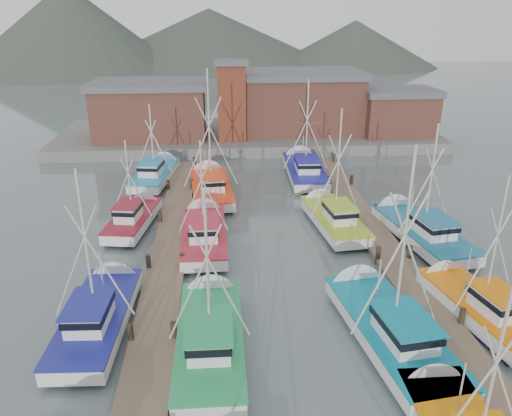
{
  "coord_description": "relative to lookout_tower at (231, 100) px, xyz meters",
  "views": [
    {
      "loc": [
        -3.72,
        -21.8,
        14.76
      ],
      "look_at": [
        -1.28,
        8.51,
        2.6
      ],
      "focal_mm": 35.0,
      "sensor_mm": 36.0,
      "label": 1
    }
  ],
  "objects": [
    {
      "name": "boat_8",
      "position": [
        -2.78,
        -23.81,
        -4.87
      ],
      "size": [
        3.32,
        9.39,
        8.02
      ],
      "rotation": [
        0.0,
        0.0,
        0.02
      ],
      "color": "black",
      "rests_on": "ground"
    },
    {
      "name": "lookout_tower",
      "position": [
        0.0,
        0.0,
        0.0
      ],
      "size": [
        3.6,
        3.6,
        8.5
      ],
      "color": "maroon",
      "rests_on": "quay"
    },
    {
      "name": "boat_12",
      "position": [
        -2.37,
        -14.42,
        -4.86
      ],
      "size": [
        4.53,
        10.12,
        11.42
      ],
      "rotation": [
        0.0,
        0.0,
        0.08
      ],
      "color": "black",
      "rests_on": "ground"
    },
    {
      "name": "shed_center",
      "position": [
        8.0,
        4.0,
        -0.86
      ],
      "size": [
        14.84,
        9.54,
        6.9
      ],
      "color": "brown",
      "rests_on": "quay"
    },
    {
      "name": "shed_left",
      "position": [
        -9.0,
        2.0,
        -1.21
      ],
      "size": [
        12.72,
        8.48,
        6.2
      ],
      "color": "brown",
      "rests_on": "quay"
    },
    {
      "name": "distant_hills",
      "position": [
        -10.76,
        89.59,
        -5.55
      ],
      "size": [
        175.0,
        140.0,
        42.0
      ],
      "color": "#3C473B",
      "rests_on": "ground"
    },
    {
      "name": "boat_14",
      "position": [
        -7.35,
        -10.35,
        -4.87
      ],
      "size": [
        4.08,
        9.36,
        7.92
      ],
      "rotation": [
        0.0,
        0.0,
        -0.15
      ],
      "color": "black",
      "rests_on": "ground"
    },
    {
      "name": "boat_13",
      "position": [
        6.42,
        -10.25,
        -4.87
      ],
      "size": [
        4.08,
        10.28,
        10.03
      ],
      "rotation": [
        0.0,
        0.0,
        -0.03
      ],
      "color": "black",
      "rests_on": "ground"
    },
    {
      "name": "gull_far",
      "position": [
        3.69,
        -26.22,
        2.97
      ],
      "size": [
        1.55,
        0.63,
        0.24
      ],
      "rotation": [
        0.0,
        0.0,
        -0.11
      ],
      "color": "gray",
      "rests_on": "ground"
    },
    {
      "name": "ground",
      "position": [
        2.0,
        -33.0,
        -5.55
      ],
      "size": [
        260.0,
        260.0,
        0.0
      ],
      "primitive_type": "plane",
      "color": "#485655",
      "rests_on": "ground"
    },
    {
      "name": "boat_11",
      "position": [
        11.87,
        -24.52,
        -4.87
      ],
      "size": [
        4.51,
        10.19,
        9.1
      ],
      "rotation": [
        0.0,
        0.0,
        0.15
      ],
      "color": "black",
      "rests_on": "ground"
    },
    {
      "name": "boat_7",
      "position": [
        11.21,
        -33.85,
        -4.87
      ],
      "size": [
        4.02,
        8.63,
        8.51
      ],
      "rotation": [
        0.0,
        0.0,
        0.19
      ],
      "color": "black",
      "rests_on": "ground"
    },
    {
      "name": "boat_6",
      "position": [
        -7.77,
        -33.13,
        -4.87
      ],
      "size": [
        3.78,
        9.21,
        9.18
      ],
      "rotation": [
        0.0,
        0.0,
        -0.05
      ],
      "color": "black",
      "rests_on": "ground"
    },
    {
      "name": "boat_4",
      "position": [
        -2.29,
        -35.27,
        -4.87
      ],
      "size": [
        3.66,
        9.5,
        9.0
      ],
      "rotation": [
        0.0,
        0.0,
        -0.01
      ],
      "color": "black",
      "rests_on": "ground"
    },
    {
      "name": "gull_near",
      "position": [
        0.52,
        -40.0,
        3.72
      ],
      "size": [
        1.55,
        0.63,
        0.24
      ],
      "rotation": [
        0.0,
        0.0,
        0.12
      ],
      "color": "gray",
      "rests_on": "ground"
    },
    {
      "name": "quay",
      "position": [
        2.0,
        4.0,
        -4.95
      ],
      "size": [
        44.0,
        16.0,
        1.2
      ],
      "primitive_type": "cube",
      "color": "slate",
      "rests_on": "ground"
    },
    {
      "name": "dock_right",
      "position": [
        9.0,
        -28.96,
        -5.34
      ],
      "size": [
        2.3,
        46.0,
        1.5
      ],
      "color": "brown",
      "rests_on": "ground"
    },
    {
      "name": "shed_right",
      "position": [
        19.0,
        1.0,
        -1.71
      ],
      "size": [
        8.48,
        6.36,
        5.2
      ],
      "color": "brown",
      "rests_on": "quay"
    },
    {
      "name": "dock_left",
      "position": [
        -5.0,
        -28.96,
        -5.34
      ],
      "size": [
        2.3,
        46.0,
        1.5
      ],
      "color": "brown",
      "rests_on": "ground"
    },
    {
      "name": "boat_10",
      "position": [
        -7.8,
        -20.83,
        -4.87
      ],
      "size": [
        3.51,
        7.99,
        7.1
      ],
      "rotation": [
        0.0,
        0.0,
        -0.16
      ],
      "color": "black",
      "rests_on": "ground"
    },
    {
      "name": "boat_9",
      "position": [
        6.45,
        -21.96,
        -4.87
      ],
      "size": [
        3.74,
        9.02,
        9.42
      ],
      "rotation": [
        0.0,
        0.0,
        0.11
      ],
      "color": "black",
      "rests_on": "ground"
    },
    {
      "name": "boat_5",
      "position": [
        6.08,
        -35.25,
        -4.86
      ],
      "size": [
        4.41,
        10.44,
        10.68
      ],
      "rotation": [
        0.0,
        0.0,
        0.13
      ],
      "color": "black",
      "rests_on": "ground"
    }
  ]
}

